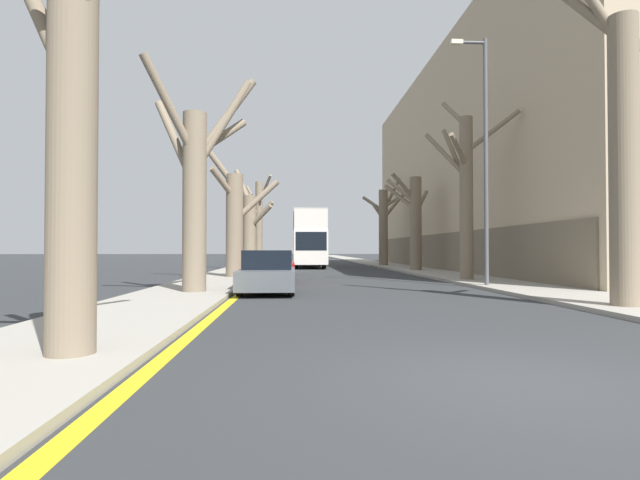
# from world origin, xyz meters

# --- Properties ---
(ground_plane) EXTENTS (300.00, 300.00, 0.00)m
(ground_plane) POSITION_xyz_m (0.00, 0.00, 0.00)
(ground_plane) COLOR #2B2D30
(sidewalk_left) EXTENTS (3.06, 120.00, 0.12)m
(sidewalk_left) POSITION_xyz_m (-5.89, 50.00, 0.06)
(sidewalk_left) COLOR gray
(sidewalk_left) RESTS_ON ground
(sidewalk_right) EXTENTS (3.06, 120.00, 0.12)m
(sidewalk_right) POSITION_xyz_m (5.89, 50.00, 0.06)
(sidewalk_right) COLOR gray
(sidewalk_right) RESTS_ON ground
(building_facade_right) EXTENTS (10.08, 39.05, 15.14)m
(building_facade_right) POSITION_xyz_m (12.41, 29.40, 7.56)
(building_facade_right) COLOR tan
(building_facade_right) RESTS_ON ground
(kerb_line_stripe) EXTENTS (0.24, 120.00, 0.01)m
(kerb_line_stripe) POSITION_xyz_m (-4.18, 50.00, 0.00)
(kerb_line_stripe) COLOR yellow
(kerb_line_stripe) RESTS_ON ground
(street_tree_left_0) EXTENTS (4.11, 2.60, 8.46)m
(street_tree_left_0) POSITION_xyz_m (-5.27, 1.20, 3.62)
(street_tree_left_0) COLOR #7A6B56
(street_tree_left_0) RESTS_ON ground
(street_tree_left_1) EXTENTS (3.55, 3.16, 7.24)m
(street_tree_left_1) POSITION_xyz_m (-5.53, 10.82, 3.55)
(street_tree_left_1) COLOR #7A6B56
(street_tree_left_1) RESTS_ON ground
(street_tree_left_2) EXTENTS (4.41, 1.99, 7.45)m
(street_tree_left_2) POSITION_xyz_m (-5.33, 19.31, 2.96)
(street_tree_left_2) COLOR #7A6B56
(street_tree_left_2) RESTS_ON ground
(street_tree_left_3) EXTENTS (3.05, 3.06, 7.21)m
(street_tree_left_3) POSITION_xyz_m (-5.36, 29.12, 2.96)
(street_tree_left_3) COLOR #7A6B56
(street_tree_left_3) RESTS_ON ground
(street_tree_left_4) EXTENTS (2.56, 3.86, 7.58)m
(street_tree_left_4) POSITION_xyz_m (-5.35, 37.50, 3.93)
(street_tree_left_4) COLOR #7A6B56
(street_tree_left_4) RESTS_ON ground
(street_tree_right_0) EXTENTS (3.44, 1.94, 9.13)m
(street_tree_right_0) POSITION_xyz_m (5.38, 6.15, 3.95)
(street_tree_right_0) COLOR #7A6B56
(street_tree_right_0) RESTS_ON ground
(street_tree_right_1) EXTENTS (3.48, 3.45, 8.63)m
(street_tree_right_1) POSITION_xyz_m (5.31, 16.73, 4.19)
(street_tree_right_1) COLOR #7A6B56
(street_tree_right_1) RESTS_ON ground
(street_tree_right_2) EXTENTS (2.97, 3.40, 6.45)m
(street_tree_right_2) POSITION_xyz_m (5.50, 27.01, 3.48)
(street_tree_right_2) COLOR #7A6B56
(street_tree_right_2) RESTS_ON ground
(street_tree_right_3) EXTENTS (4.06, 2.85, 7.69)m
(street_tree_right_3) POSITION_xyz_m (5.38, 36.96, 3.69)
(street_tree_right_3) COLOR #7A6B56
(street_tree_right_3) RESTS_ON ground
(double_decker_bus) EXTENTS (2.50, 10.68, 4.44)m
(double_decker_bus) POSITION_xyz_m (-1.13, 35.45, 2.51)
(double_decker_bus) COLOR silver
(double_decker_bus) RESTS_ON ground
(parked_car_0) EXTENTS (1.80, 4.08, 1.42)m
(parked_car_0) POSITION_xyz_m (-3.29, 11.48, 0.67)
(parked_car_0) COLOR #4C5156
(parked_car_0) RESTS_ON ground
(parked_car_1) EXTENTS (1.84, 4.15, 1.39)m
(parked_car_1) POSITION_xyz_m (-3.29, 17.20, 0.66)
(parked_car_1) COLOR maroon
(parked_car_1) RESTS_ON ground
(parked_car_2) EXTENTS (1.84, 4.42, 1.34)m
(parked_car_2) POSITION_xyz_m (-3.29, 23.29, 0.64)
(parked_car_2) COLOR #9EA3AD
(parked_car_2) RESTS_ON ground
(lamp_post) EXTENTS (1.40, 0.20, 9.42)m
(lamp_post) POSITION_xyz_m (4.73, 13.05, 5.18)
(lamp_post) COLOR #4C4F54
(lamp_post) RESTS_ON ground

